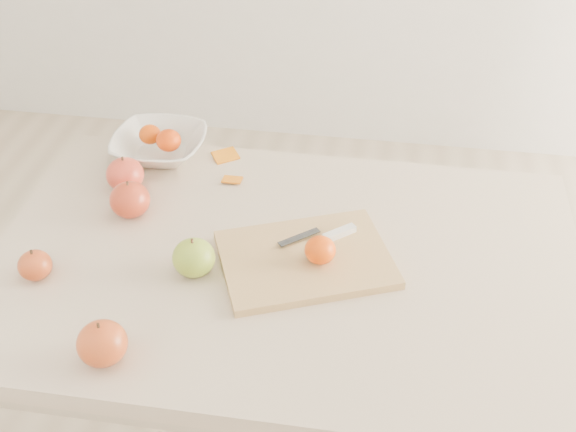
# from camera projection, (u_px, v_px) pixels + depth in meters

# --- Properties ---
(table) EXTENTS (1.20, 0.80, 0.75)m
(table) POSITION_uv_depth(u_px,v_px,m) (284.00, 294.00, 1.52)
(table) COLOR #CAB298
(table) RESTS_ON ground
(cutting_board) EXTENTS (0.40, 0.35, 0.02)m
(cutting_board) POSITION_uv_depth(u_px,v_px,m) (305.00, 259.00, 1.45)
(cutting_board) COLOR tan
(cutting_board) RESTS_ON table
(board_tangerine) EXTENTS (0.06, 0.06, 0.05)m
(board_tangerine) POSITION_uv_depth(u_px,v_px,m) (320.00, 250.00, 1.41)
(board_tangerine) COLOR #E44F08
(board_tangerine) RESTS_ON cutting_board
(fruit_bowl) EXTENTS (0.22, 0.22, 0.06)m
(fruit_bowl) POSITION_uv_depth(u_px,v_px,m) (160.00, 145.00, 1.76)
(fruit_bowl) COLOR white
(fruit_bowl) RESTS_ON table
(bowl_tangerine_near) EXTENTS (0.05, 0.05, 0.05)m
(bowl_tangerine_near) POSITION_uv_depth(u_px,v_px,m) (150.00, 134.00, 1.76)
(bowl_tangerine_near) COLOR #D45007
(bowl_tangerine_near) RESTS_ON fruit_bowl
(bowl_tangerine_far) EXTENTS (0.06, 0.06, 0.05)m
(bowl_tangerine_far) POSITION_uv_depth(u_px,v_px,m) (169.00, 140.00, 1.73)
(bowl_tangerine_far) COLOR #D03907
(bowl_tangerine_far) RESTS_ON fruit_bowl
(orange_peel_a) EXTENTS (0.07, 0.07, 0.01)m
(orange_peel_a) POSITION_uv_depth(u_px,v_px,m) (226.00, 157.00, 1.76)
(orange_peel_a) COLOR orange
(orange_peel_a) RESTS_ON table
(orange_peel_b) EXTENTS (0.05, 0.04, 0.01)m
(orange_peel_b) POSITION_uv_depth(u_px,v_px,m) (232.00, 180.00, 1.68)
(orange_peel_b) COLOR orange
(orange_peel_b) RESTS_ON table
(paring_knife) EXTENTS (0.16, 0.10, 0.01)m
(paring_knife) POSITION_uv_depth(u_px,v_px,m) (333.00, 234.00, 1.49)
(paring_knife) COLOR white
(paring_knife) RESTS_ON cutting_board
(apple_green) EXTENTS (0.08, 0.08, 0.08)m
(apple_green) POSITION_uv_depth(u_px,v_px,m) (194.00, 258.00, 1.40)
(apple_green) COLOR olive
(apple_green) RESTS_ON table
(apple_red_d) EXTENTS (0.07, 0.07, 0.06)m
(apple_red_d) POSITION_uv_depth(u_px,v_px,m) (35.00, 265.00, 1.40)
(apple_red_d) COLOR maroon
(apple_red_d) RESTS_ON table
(apple_red_b) EXTENTS (0.09, 0.09, 0.08)m
(apple_red_b) POSITION_uv_depth(u_px,v_px,m) (130.00, 200.00, 1.56)
(apple_red_b) COLOR #8D0808
(apple_red_b) RESTS_ON table
(apple_red_a) EXTENTS (0.09, 0.09, 0.08)m
(apple_red_a) POSITION_uv_depth(u_px,v_px,m) (125.00, 174.00, 1.64)
(apple_red_a) COLOR maroon
(apple_red_a) RESTS_ON table
(apple_red_c) EXTENTS (0.09, 0.09, 0.08)m
(apple_red_c) POSITION_uv_depth(u_px,v_px,m) (102.00, 343.00, 1.22)
(apple_red_c) COLOR maroon
(apple_red_c) RESTS_ON table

